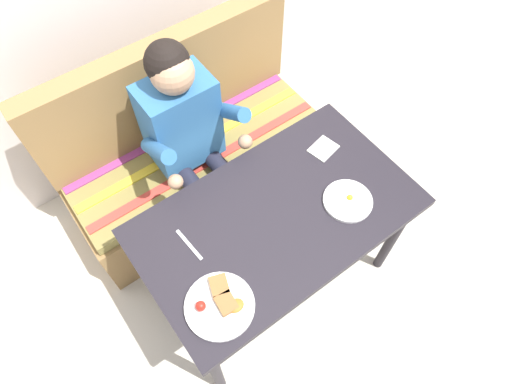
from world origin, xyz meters
name	(u,v)px	position (x,y,z in m)	size (l,w,h in m)	color
ground_plane	(272,278)	(0.00, 0.00, 0.00)	(8.00, 8.00, 0.00)	beige
table	(276,224)	(0.00, 0.00, 0.65)	(1.20, 0.70, 0.73)	black
couch	(193,155)	(0.00, 0.76, 0.33)	(1.44, 0.56, 1.00)	olive
person	(189,134)	(-0.07, 0.59, 0.74)	(0.45, 0.61, 1.21)	#2F6499
plate_breakfast	(220,304)	(-0.41, -0.18, 0.74)	(0.27, 0.27, 0.05)	white
plate_eggs	(348,201)	(0.29, -0.13, 0.74)	(0.21, 0.21, 0.04)	white
napkin	(323,149)	(0.39, 0.15, 0.73)	(0.12, 0.10, 0.01)	silver
fork	(189,245)	(-0.37, 0.10, 0.73)	(0.01, 0.17, 0.01)	silver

